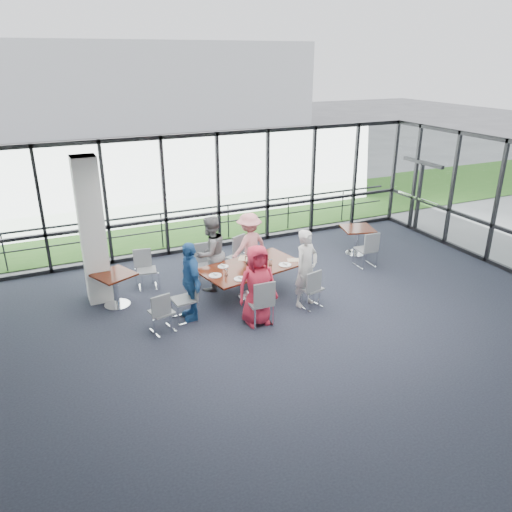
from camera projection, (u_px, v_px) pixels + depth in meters
name	position (u px, v px, depth m)	size (l,w,h in m)	color
floor	(308.00, 327.00, 10.03)	(12.00, 10.00, 0.02)	#202330
ceiling	(315.00, 169.00, 8.82)	(12.00, 10.00, 0.04)	white
curtain_wall_back	(218.00, 192.00, 13.64)	(12.00, 0.10, 3.20)	white
exit_door	(419.00, 198.00, 15.11)	(0.12, 1.60, 2.10)	black
structural_column	(92.00, 231.00, 10.56)	(0.50, 0.50, 3.20)	white
apron	(172.00, 203.00, 18.46)	(80.00, 70.00, 0.02)	slate
grass_strip	(188.00, 217.00, 16.76)	(80.00, 5.00, 0.01)	#25631B
hangar_main	(141.00, 85.00, 37.42)	(24.00, 10.00, 6.00)	silver
guard_rail	(212.00, 223.00, 14.56)	(0.06, 0.06, 12.00)	#2D2D33
main_table	(250.00, 270.00, 11.02)	(2.42, 1.65, 0.75)	#3E1C0B
side_table_left	(114.00, 280.00, 10.64)	(1.00, 1.00, 0.75)	#3E1C0B
side_table_right	(357.00, 232.00, 13.46)	(1.00, 1.00, 0.75)	#3E1C0B
diner_near_left	(257.00, 285.00, 9.87)	(0.82, 0.53, 1.67)	red
diner_near_right	(306.00, 268.00, 10.60)	(0.62, 0.46, 1.71)	silver
diner_far_left	(211.00, 253.00, 11.33)	(0.85, 0.53, 1.76)	slate
diner_far_right	(249.00, 246.00, 11.98)	(1.05, 0.54, 1.63)	pink
diner_end	(191.00, 281.00, 10.09)	(0.97, 0.53, 1.65)	#285FA3
chair_main_nl	(259.00, 302.00, 9.96)	(0.47, 0.47, 0.96)	gray
chair_main_nr	(311.00, 288.00, 10.65)	(0.43, 0.43, 0.88)	gray
chair_main_fl	(205.00, 266.00, 11.69)	(0.46, 0.46, 0.95)	gray
chair_main_fr	(239.00, 258.00, 12.18)	(0.46, 0.46, 0.94)	gray
chair_main_end	(184.00, 300.00, 10.12)	(0.45, 0.45, 0.92)	gray
chair_spare_la	(162.00, 312.00, 9.70)	(0.42, 0.42, 0.85)	gray
chair_spare_lb	(147.00, 270.00, 11.53)	(0.43, 0.43, 0.88)	gray
chair_spare_r	(366.00, 249.00, 12.72)	(0.45, 0.45, 0.92)	gray
plate_nl	(240.00, 279.00, 10.34)	(0.27, 0.27, 0.01)	white
plate_nr	(285.00, 265.00, 11.03)	(0.28, 0.28, 0.01)	white
plate_fl	(223.00, 266.00, 10.95)	(0.24, 0.24, 0.01)	white
plate_fr	(256.00, 255.00, 11.58)	(0.27, 0.27, 0.01)	white
plate_end	(215.00, 275.00, 10.50)	(0.28, 0.28, 0.01)	white
tumbler_a	(249.00, 271.00, 10.55)	(0.07, 0.07, 0.14)	white
tumbler_b	(271.00, 262.00, 11.01)	(0.07, 0.07, 0.14)	white
tumbler_c	(246.00, 259.00, 11.16)	(0.07, 0.07, 0.14)	white
tumbler_d	(226.00, 273.00, 10.47)	(0.07, 0.07, 0.14)	white
menu_a	(257.00, 277.00, 10.46)	(0.32, 0.23, 0.00)	white
menu_b	(294.00, 260.00, 11.31)	(0.31, 0.21, 0.00)	white
menu_c	(244.00, 258.00, 11.41)	(0.33, 0.23, 0.00)	white
condiment_caddy	(249.00, 263.00, 11.08)	(0.10, 0.07, 0.04)	black
ketchup_bottle	(249.00, 262.00, 10.96)	(0.06, 0.06, 0.18)	maroon
green_bottle	(253.00, 260.00, 11.03)	(0.05, 0.05, 0.20)	#1E7320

